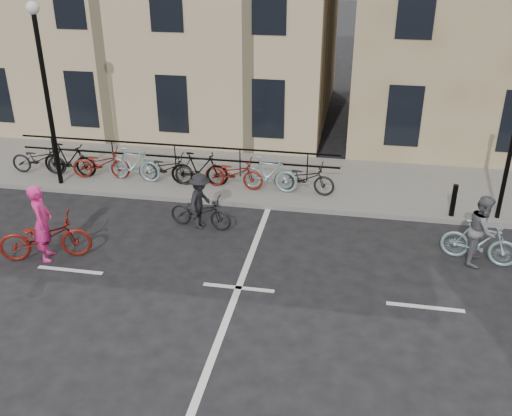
% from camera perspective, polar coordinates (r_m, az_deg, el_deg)
% --- Properties ---
extents(ground, '(120.00, 120.00, 0.00)m').
position_cam_1_polar(ground, '(12.71, -1.76, -7.99)').
color(ground, black).
rests_on(ground, ground).
extents(sidewalk, '(46.00, 4.00, 0.15)m').
position_cam_1_polar(sidewalk, '(18.82, -9.91, 3.65)').
color(sidewalk, slate).
rests_on(sidewalk, ground).
extents(lamp_post, '(0.36, 0.36, 5.28)m').
position_cam_1_polar(lamp_post, '(17.50, -20.49, 12.47)').
color(lamp_post, black).
rests_on(lamp_post, sidewalk).
extents(bollard_east, '(0.14, 0.14, 0.90)m').
position_cam_1_polar(bollard_east, '(16.16, 19.15, 0.73)').
color(bollard_east, black).
rests_on(bollard_east, sidewalk).
extents(parked_bikes, '(10.40, 1.23, 1.05)m').
position_cam_1_polar(parked_bikes, '(17.55, -8.93, 4.05)').
color(parked_bikes, black).
rests_on(parked_bikes, sidewalk).
extents(cyclist_pink, '(2.26, 1.44, 1.90)m').
position_cam_1_polar(cyclist_pink, '(14.38, -20.41, -2.41)').
color(cyclist_pink, maroon).
rests_on(cyclist_pink, ground).
extents(cyclist_grey, '(1.83, 0.96, 1.70)m').
position_cam_1_polar(cyclist_grey, '(14.31, 21.58, -2.62)').
color(cyclist_grey, '#88ADB2').
rests_on(cyclist_grey, ground).
extents(cyclist_dark, '(1.77, 1.05, 1.52)m').
position_cam_1_polar(cyclist_dark, '(14.99, -5.57, 0.13)').
color(cyclist_dark, black).
rests_on(cyclist_dark, ground).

